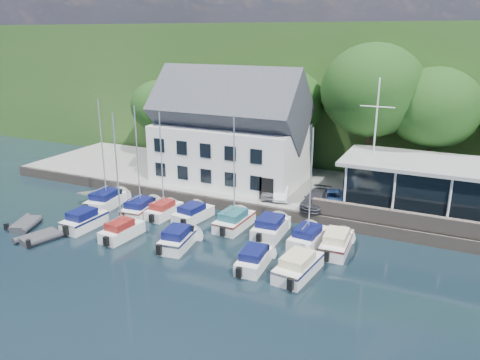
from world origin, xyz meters
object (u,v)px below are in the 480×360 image
(boat_r1_6, at_px, (311,187))
(boat_r2_4, at_px, (298,264))
(boat_r1_0, at_px, (103,157))
(boat_r2_2, at_px, (178,237))
(boat_r2_3, at_px, (255,257))
(car_white, at_px, (282,192))
(boat_r2_1, at_px, (118,182))
(boat_r1_2, at_px, (162,169))
(car_dgrey, at_px, (316,199))
(flagpole, at_px, (374,148))
(boat_r1_3, at_px, (193,212))
(boat_r2_0, at_px, (84,219))
(harbor_building, at_px, (230,137))
(boat_r1_1, at_px, (138,166))
(dinghy_0, at_px, (26,223))
(dinghy_1, at_px, (40,236))
(boat_r1_7, at_px, (337,241))
(car_blue, at_px, (333,198))
(boat_r1_5, at_px, (271,225))
(boat_r1_4, at_px, (234,173))
(car_silver, at_px, (271,190))
(club_pavilion, at_px, (424,185))

(boat_r1_6, height_order, boat_r2_4, boat_r1_6)
(boat_r1_0, height_order, boat_r2_2, boat_r1_0)
(boat_r1_0, relative_size, boat_r2_3, 1.66)
(car_white, height_order, boat_r2_1, boat_r2_1)
(boat_r2_2, bearing_deg, boat_r1_2, 125.33)
(boat_r1_6, bearing_deg, boat_r2_2, -147.30)
(car_dgrey, relative_size, flagpole, 0.41)
(boat_r1_3, bearing_deg, boat_r2_1, -110.55)
(car_white, bearing_deg, boat_r2_0, -155.86)
(harbor_building, distance_m, boat_r1_1, 10.24)
(dinghy_0, relative_size, dinghy_1, 0.99)
(dinghy_0, bearing_deg, boat_r2_4, -17.31)
(boat_r1_7, distance_m, boat_r2_2, 11.44)
(car_white, distance_m, boat_r1_6, 8.04)
(car_blue, bearing_deg, boat_r2_1, -156.40)
(boat_r1_5, bearing_deg, boat_r1_4, 178.07)
(flagpole, xyz_separation_m, dinghy_1, (-21.69, -13.69, -6.03))
(flagpole, bearing_deg, boat_r2_2, -139.18)
(boat_r2_1, relative_size, boat_r2_2, 1.67)
(car_silver, distance_m, car_blue, 5.51)
(boat_r1_6, xyz_separation_m, boat_r2_3, (-2.21, -4.81, -3.75))
(boat_r1_1, xyz_separation_m, boat_r2_4, (15.67, -4.38, -3.51))
(boat_r1_7, relative_size, dinghy_1, 1.90)
(car_blue, bearing_deg, club_pavilion, -0.14)
(boat_r1_4, bearing_deg, boat_r2_2, -111.50)
(boat_r2_0, bearing_deg, car_blue, 34.85)
(car_blue, bearing_deg, flagpole, -31.28)
(flagpole, bearing_deg, car_blue, 165.69)
(boat_r1_1, xyz_separation_m, dinghy_0, (-6.65, -6.31, -3.92))
(boat_r1_4, height_order, boat_r1_7, boat_r1_4)
(harbor_building, bearing_deg, boat_r1_7, -35.27)
(flagpole, xyz_separation_m, boat_r1_0, (-22.07, -5.70, -1.79))
(harbor_building, height_order, boat_r1_7, harbor_building)
(harbor_building, bearing_deg, boat_r2_3, -57.90)
(club_pavilion, distance_m, boat_r2_3, 16.45)
(car_white, bearing_deg, boat_r1_3, -152.08)
(car_silver, xyz_separation_m, dinghy_1, (-13.06, -14.10, -1.24))
(boat_r2_3, distance_m, boat_r2_4, 3.02)
(boat_r2_3, bearing_deg, car_dgrey, 79.25)
(boat_r1_1, bearing_deg, boat_r1_7, -6.02)
(boat_r1_6, relative_size, dinghy_1, 2.83)
(flagpole, relative_size, dinghy_0, 3.47)
(boat_r2_2, xyz_separation_m, dinghy_0, (-13.07, -2.18, -0.41))
(club_pavilion, bearing_deg, dinghy_0, -152.02)
(car_silver, relative_size, dinghy_0, 1.14)
(car_silver, distance_m, boat_r2_3, 11.35)
(boat_r1_2, distance_m, boat_r2_3, 12.20)
(boat_r1_6, relative_size, boat_r2_3, 1.60)
(boat_r1_0, height_order, dinghy_0, boat_r1_0)
(boat_r1_2, distance_m, boat_r1_5, 10.26)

